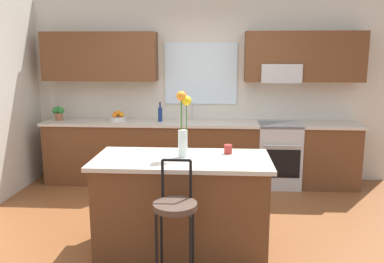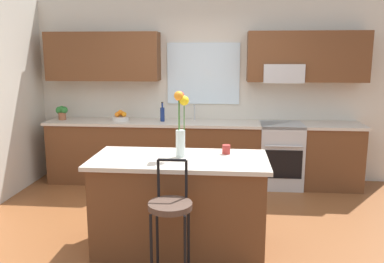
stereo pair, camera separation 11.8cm
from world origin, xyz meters
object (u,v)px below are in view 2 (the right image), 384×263
(mug_ceramic, at_px, (226,149))
(bottle_olive_oil, at_px, (162,114))
(kitchen_island, at_px, (180,203))
(oven_range, at_px, (280,155))
(flower_vase, at_px, (181,120))
(fruit_bowl_oranges, at_px, (121,117))
(potted_plant_small, at_px, (62,112))
(bar_stool_near, at_px, (170,211))

(mug_ceramic, relative_size, bottle_olive_oil, 0.32)
(kitchen_island, distance_m, mug_ceramic, 0.70)
(oven_range, height_order, flower_vase, flower_vase)
(flower_vase, distance_m, bottle_olive_oil, 2.08)
(bottle_olive_oil, bearing_deg, fruit_bowl_oranges, 179.54)
(bottle_olive_oil, bearing_deg, potted_plant_small, 179.97)
(fruit_bowl_oranges, relative_size, potted_plant_small, 1.14)
(fruit_bowl_oranges, height_order, bottle_olive_oil, bottle_olive_oil)
(kitchen_island, height_order, flower_vase, flower_vase)
(kitchen_island, distance_m, potted_plant_small, 2.94)
(fruit_bowl_oranges, bearing_deg, potted_plant_small, -179.74)
(flower_vase, distance_m, potted_plant_small, 2.86)
(bottle_olive_oil, relative_size, potted_plant_small, 1.35)
(mug_ceramic, xyz_separation_m, bottle_olive_oil, (-0.94, 1.86, 0.07))
(flower_vase, bearing_deg, kitchen_island, -99.13)
(potted_plant_small, bearing_deg, bottle_olive_oil, -0.03)
(bar_stool_near, bearing_deg, mug_ceramic, 61.47)
(potted_plant_small, bearing_deg, oven_range, -0.45)
(mug_ceramic, bearing_deg, oven_range, 67.15)
(fruit_bowl_oranges, bearing_deg, bottle_olive_oil, -0.46)
(flower_vase, height_order, potted_plant_small, flower_vase)
(bar_stool_near, bearing_deg, oven_range, 65.35)
(flower_vase, xyz_separation_m, potted_plant_small, (-2.03, 2.00, -0.24))
(fruit_bowl_oranges, distance_m, bottle_olive_oil, 0.63)
(kitchen_island, bearing_deg, bar_stool_near, -90.00)
(fruit_bowl_oranges, height_order, potted_plant_small, potted_plant_small)
(flower_vase, height_order, fruit_bowl_oranges, flower_vase)
(bar_stool_near, xyz_separation_m, flower_vase, (0.01, 0.67, 0.64))
(bar_stool_near, bearing_deg, potted_plant_small, 127.12)
(flower_vase, xyz_separation_m, mug_ceramic, (0.43, 0.15, -0.31))
(flower_vase, bearing_deg, bottle_olive_oil, 104.26)
(flower_vase, bearing_deg, fruit_bowl_oranges, 119.46)
(oven_range, relative_size, bottle_olive_oil, 3.25)
(mug_ceramic, bearing_deg, fruit_bowl_oranges, 130.09)
(bar_stool_near, height_order, mug_ceramic, bar_stool_near)
(oven_range, relative_size, mug_ceramic, 10.22)
(mug_ceramic, xyz_separation_m, potted_plant_small, (-2.46, 1.86, 0.08))
(mug_ceramic, bearing_deg, bottle_olive_oil, 116.90)
(flower_vase, relative_size, potted_plant_small, 3.00)
(bar_stool_near, xyz_separation_m, bottle_olive_oil, (-0.50, 2.67, 0.40))
(bar_stool_near, bearing_deg, fruit_bowl_oranges, 112.86)
(bottle_olive_oil, bearing_deg, kitchen_island, -76.24)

